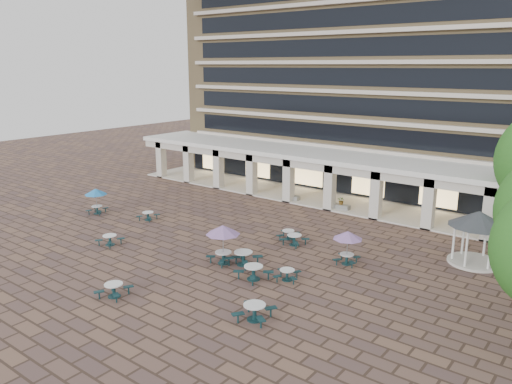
% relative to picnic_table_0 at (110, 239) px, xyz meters
% --- Properties ---
extents(ground, '(120.00, 120.00, 0.00)m').
position_rel_picnic_table_0_xyz_m(ground, '(5.54, 4.43, -0.42)').
color(ground, brown).
rests_on(ground, ground).
extents(apartment_building, '(40.00, 15.50, 25.20)m').
position_rel_picnic_table_0_xyz_m(apartment_building, '(5.54, 29.90, 12.18)').
color(apartment_building, '#A0865A').
rests_on(apartment_building, ground).
extents(retail_arcade, '(42.00, 6.60, 4.40)m').
position_rel_picnic_table_0_xyz_m(retail_arcade, '(5.54, 19.23, 2.58)').
color(retail_arcade, white).
rests_on(retail_arcade, ground).
extents(picnic_table_0, '(1.71, 1.71, 0.71)m').
position_rel_picnic_table_0_xyz_m(picnic_table_0, '(0.00, 0.00, 0.00)').
color(picnic_table_0, '#123536').
rests_on(picnic_table_0, ground).
extents(picnic_table_1, '(1.95, 1.95, 0.74)m').
position_rel_picnic_table_0_xyz_m(picnic_table_1, '(6.80, -4.75, 0.02)').
color(picnic_table_1, '#123536').
rests_on(picnic_table_1, ground).
extents(picnic_table_2, '(2.12, 2.12, 0.83)m').
position_rel_picnic_table_0_xyz_m(picnic_table_2, '(14.30, -2.14, 0.07)').
color(picnic_table_2, '#123536').
rests_on(picnic_table_2, ground).
extents(picnic_table_3, '(2.09, 2.09, 0.83)m').
position_rel_picnic_table_0_xyz_m(picnic_table_3, '(11.34, 1.57, 0.08)').
color(picnic_table_3, '#123536').
rests_on(picnic_table_3, ground).
extents(picnic_table_4, '(1.84, 1.84, 2.13)m').
position_rel_picnic_table_0_xyz_m(picnic_table_4, '(-7.10, 3.97, 1.39)').
color(picnic_table_4, '#123536').
rests_on(picnic_table_4, ground).
extents(picnic_table_5, '(1.69, 1.69, 0.66)m').
position_rel_picnic_table_0_xyz_m(picnic_table_5, '(-2.36, 5.39, -0.03)').
color(picnic_table_5, '#123536').
rests_on(picnic_table_5, ground).
extents(picnic_table_6, '(2.15, 2.15, 2.49)m').
position_rel_picnic_table_0_xyz_m(picnic_table_6, '(8.37, 2.30, 1.69)').
color(picnic_table_6, '#123536').
rests_on(picnic_table_6, ground).
extents(picnic_table_7, '(1.98, 1.98, 0.87)m').
position_rel_picnic_table_0_xyz_m(picnic_table_7, '(9.51, 2.89, 0.10)').
color(picnic_table_7, '#123536').
rests_on(picnic_table_7, ground).
extents(picnic_table_9, '(1.73, 1.73, 0.65)m').
position_rel_picnic_table_0_xyz_m(picnic_table_9, '(9.05, 8.51, -0.03)').
color(picnic_table_9, '#123536').
rests_on(picnic_table_9, ground).
extents(picnic_table_10, '(1.77, 1.77, 0.65)m').
position_rel_picnic_table_0_xyz_m(picnic_table_10, '(12.94, 2.66, -0.03)').
color(picnic_table_10, '#123536').
rests_on(picnic_table_10, ground).
extents(picnic_table_11, '(1.85, 1.85, 2.14)m').
position_rel_picnic_table_0_xyz_m(picnic_table_11, '(14.52, 6.92, 1.40)').
color(picnic_table_11, '#123536').
rests_on(picnic_table_11, ground).
extents(picnic_table_13, '(1.74, 1.74, 0.75)m').
position_rel_picnic_table_0_xyz_m(picnic_table_13, '(10.07, 7.76, 0.02)').
color(picnic_table_13, '#123536').
rests_on(picnic_table_13, ground).
extents(gazebo, '(3.61, 3.61, 3.36)m').
position_rel_picnic_table_0_xyz_m(gazebo, '(20.78, 11.95, 2.11)').
color(gazebo, beige).
rests_on(gazebo, ground).
extents(planter_left, '(1.50, 0.60, 1.16)m').
position_rel_picnic_table_0_xyz_m(planter_left, '(3.47, 17.33, 0.01)').
color(planter_left, gray).
rests_on(planter_left, ground).
extents(planter_right, '(1.50, 0.62, 1.19)m').
position_rel_picnic_table_0_xyz_m(planter_right, '(8.53, 17.33, 0.03)').
color(planter_right, gray).
rests_on(planter_right, ground).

